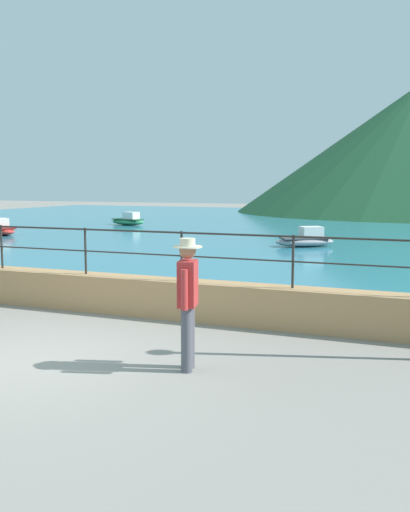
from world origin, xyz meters
TOP-DOWN VIEW (x-y plane):
  - ground_plane at (0.00, 0.00)m, footprint 120.00×120.00m
  - promenade_wall at (0.00, 3.20)m, footprint 20.00×0.56m
  - railing at (0.00, 3.20)m, footprint 18.44×0.04m
  - lake_water at (0.00, 25.84)m, footprint 64.00×44.32m
  - person_walking at (2.29, 0.57)m, footprint 0.38×0.56m
  - boat_1 at (-11.14, 22.80)m, footprint 2.44×1.38m
  - boat_3 at (-13.62, 15.13)m, footprint 2.43×1.96m
  - boat_4 at (0.76, 15.37)m, footprint 2.42×2.01m

SIDE VIEW (x-z plane):
  - ground_plane at x=0.00m, z-range 0.00..0.00m
  - lake_water at x=0.00m, z-range 0.00..0.06m
  - boat_1 at x=-11.14m, z-range -0.05..0.71m
  - boat_3 at x=-13.62m, z-range -0.05..0.71m
  - boat_4 at x=0.76m, z-range -0.05..0.71m
  - promenade_wall at x=0.00m, z-range 0.00..0.70m
  - person_walking at x=2.29m, z-range 0.10..1.85m
  - railing at x=0.00m, z-range 0.88..1.78m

